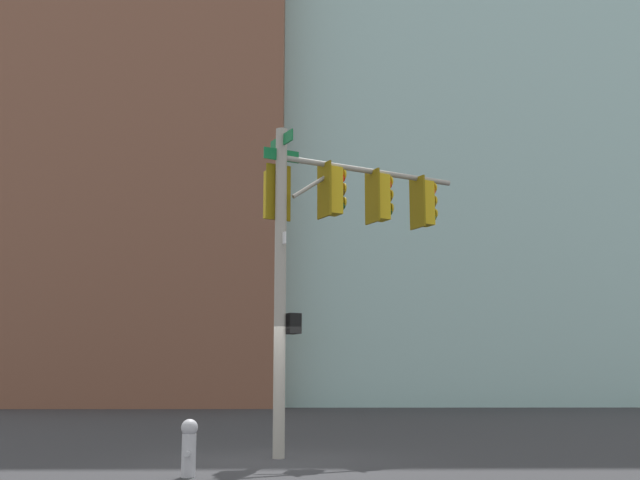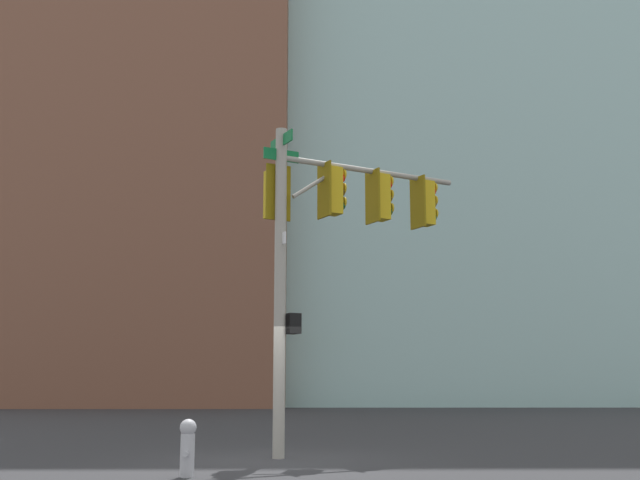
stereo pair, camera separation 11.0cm
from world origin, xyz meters
The scene contains 6 objects.
ground_plane centered at (0.00, 0.00, 0.00)m, with size 200.00×200.00×0.00m, color #2D2D30.
signal_pole_assembly centered at (-0.83, 1.13, 4.67)m, with size 2.50×4.20×6.54m.
fire_hydrant centered at (2.65, -1.18, 0.47)m, with size 0.34×0.26×0.87m.
building_brick_nearside centered at (-40.37, -10.00, 21.06)m, with size 25.94×18.46×42.12m, color brown.
building_brick_midblock centered at (-49.98, 9.73, 18.28)m, with size 23.89×18.33×36.56m, color brown.
building_glass_tower centered at (-44.66, 12.76, 29.80)m, with size 30.22×27.96×59.61m, color #9EC6C1.
Camera 1 is at (14.98, 0.63, 1.44)m, focal length 43.48 mm.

